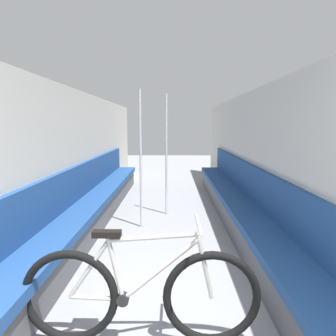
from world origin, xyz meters
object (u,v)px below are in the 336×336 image
Objects in this scene: bench_seat_row_left at (91,207)px; grab_pole_far at (141,162)px; bench_seat_row_right at (240,208)px; grab_pole_near at (166,157)px; bicycle at (140,295)px.

bench_seat_row_left is 1.08m from grab_pole_far.
bench_seat_row_right is (2.34, 0.00, 0.00)m from bench_seat_row_left.
bench_seat_row_right is 1.70m from grab_pole_far.
bench_seat_row_left is at bearing -150.01° from grab_pole_near.
bench_seat_row_left is 2.34m from bench_seat_row_right.
grab_pole_far is (-1.54, -0.01, 0.72)m from bench_seat_row_right.
grab_pole_near reaches higher than bench_seat_row_right.
grab_pole_near reaches higher than bicycle.
grab_pole_near is at bearing 29.99° from bench_seat_row_left.
bench_seat_row_right is at bearing 0.00° from bench_seat_row_left.
bicycle is 3.28m from grab_pole_near.
bench_seat_row_right is at bearing 0.48° from grab_pole_far.
bench_seat_row_left and bench_seat_row_right have the same top height.
grab_pole_near is at bearing 149.73° from bench_seat_row_right.
bench_seat_row_left is at bearing 179.07° from grab_pole_far.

